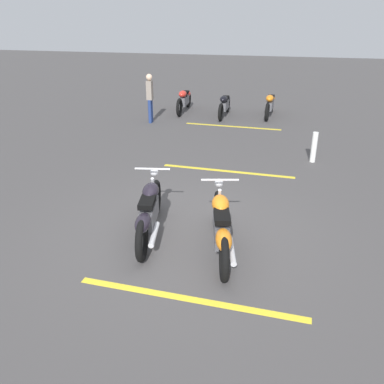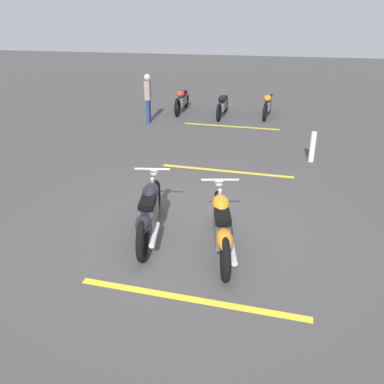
# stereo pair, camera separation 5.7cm
# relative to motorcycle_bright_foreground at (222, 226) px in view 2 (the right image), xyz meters

# --- Properties ---
(ground_plane) EXTENTS (60.00, 60.00, 0.00)m
(ground_plane) POSITION_rel_motorcycle_bright_foreground_xyz_m (0.45, 0.65, -0.46)
(ground_plane) COLOR #474444
(motorcycle_bright_foreground) EXTENTS (2.20, 0.77, 1.04)m
(motorcycle_bright_foreground) POSITION_rel_motorcycle_bright_foreground_xyz_m (0.00, 0.00, 0.00)
(motorcycle_bright_foreground) COLOR black
(motorcycle_bright_foreground) RESTS_ON ground
(motorcycle_dark_foreground) EXTENTS (2.22, 0.71, 1.04)m
(motorcycle_dark_foreground) POSITION_rel_motorcycle_bright_foreground_xyz_m (0.22, 1.27, 0.00)
(motorcycle_dark_foreground) COLOR black
(motorcycle_dark_foreground) RESTS_ON ground
(motorcycle_row_far_left) EXTENTS (2.15, 0.33, 0.81)m
(motorcycle_row_far_left) POSITION_rel_motorcycle_bright_foreground_xyz_m (9.41, -0.29, -0.02)
(motorcycle_row_far_left) COLOR black
(motorcycle_row_far_left) RESTS_ON ground
(motorcycle_row_left) EXTENTS (2.07, 0.27, 0.78)m
(motorcycle_row_left) POSITION_rel_motorcycle_bright_foreground_xyz_m (9.03, 1.32, -0.04)
(motorcycle_row_left) COLOR black
(motorcycle_row_left) RESTS_ON ground
(motorcycle_row_center) EXTENTS (2.21, 0.29, 0.83)m
(motorcycle_row_center) POSITION_rel_motorcycle_bright_foreground_xyz_m (9.41, 2.92, -0.01)
(motorcycle_row_center) COLOR black
(motorcycle_row_center) RESTS_ON ground
(bystander_near_row) EXTENTS (0.27, 0.21, 1.63)m
(bystander_near_row) POSITION_rel_motorcycle_bright_foreground_xyz_m (7.54, 3.66, 0.45)
(bystander_near_row) COLOR navy
(bystander_near_row) RESTS_ON ground
(bollard_post) EXTENTS (0.14, 0.14, 0.78)m
(bollard_post) POSITION_rel_motorcycle_bright_foreground_xyz_m (4.69, -1.63, -0.07)
(bollard_post) COLOR white
(bollard_post) RESTS_ON ground
(parking_stripe_near) EXTENTS (0.26, 3.20, 0.01)m
(parking_stripe_near) POSITION_rel_motorcycle_bright_foreground_xyz_m (-1.26, 0.22, -0.46)
(parking_stripe_near) COLOR yellow
(parking_stripe_near) RESTS_ON ground
(parking_stripe_mid) EXTENTS (0.26, 3.20, 0.01)m
(parking_stripe_mid) POSITION_rel_motorcycle_bright_foreground_xyz_m (3.54, 0.40, -0.46)
(parking_stripe_mid) COLOR yellow
(parking_stripe_mid) RESTS_ON ground
(parking_stripe_far) EXTENTS (0.26, 3.20, 0.01)m
(parking_stripe_far) POSITION_rel_motorcycle_bright_foreground_xyz_m (7.63, 0.82, -0.46)
(parking_stripe_far) COLOR yellow
(parking_stripe_far) RESTS_ON ground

